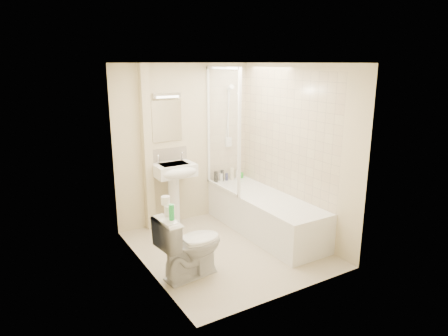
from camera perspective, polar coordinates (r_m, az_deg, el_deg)
floor at (r=5.43m, az=0.50°, el=-11.46°), size 2.50×2.50×0.00m
wall_back at (r=6.09m, az=-5.62°, el=3.37°), size 2.20×0.02×2.40m
wall_left at (r=4.55m, az=-11.38°, el=-0.79°), size 0.02×2.50×2.40m
wall_right at (r=5.65m, az=10.11°, el=2.30°), size 0.02×2.50×2.40m
ceiling at (r=4.86m, az=0.56°, el=14.79°), size 2.20×2.50×0.02m
tile_back at (r=6.39m, az=0.49°, el=6.04°), size 0.70×0.01×1.75m
tile_right at (r=5.75m, az=8.82°, el=4.86°), size 0.01×2.10×1.75m
pipe_boxing at (r=5.80m, az=-10.91°, el=2.60°), size 0.12×0.12×2.40m
splashback at (r=6.00m, az=-7.97°, el=1.47°), size 0.60×0.02×0.30m
mirror at (r=5.90m, az=-8.15°, el=6.67°), size 0.46×0.01×0.60m
strip_light at (r=5.84m, az=-8.20°, el=10.24°), size 0.42×0.07×0.07m
bathtub at (r=5.85m, az=5.80°, el=-6.43°), size 0.70×2.10×0.55m
shower_screen at (r=5.83m, az=-0.20°, el=5.44°), size 0.04×0.92×1.80m
shower_fixture at (r=6.33m, az=0.69°, el=7.06°), size 0.10×0.16×0.99m
pedestal_sink at (r=5.86m, az=-7.01°, el=-1.31°), size 0.58×0.51×1.11m
bottle_black_a at (r=6.36m, az=-1.18°, el=-1.28°), size 0.06×0.06×0.17m
bottle_white_a at (r=6.41m, az=-0.41°, el=-1.33°), size 0.06×0.06×0.13m
bottle_black_b at (r=6.42m, az=-0.26°, el=-1.09°), size 0.06×0.06×0.18m
bottle_blue at (r=6.47m, az=0.38°, el=-1.25°), size 0.05×0.05×0.12m
bottle_cream at (r=6.51m, az=1.11°, el=-0.82°), size 0.07×0.07×0.19m
bottle_white_b at (r=6.57m, az=1.94°, el=-0.92°), size 0.05×0.05×0.14m
bottle_green at (r=6.62m, az=2.48°, el=-1.05°), size 0.07×0.07×0.08m
toilet at (r=4.66m, az=-4.82°, el=-10.86°), size 0.61×0.86×0.78m
toilet_roll_lower at (r=4.44m, az=-7.79°, el=-6.01°), size 0.11×0.11×0.11m
toilet_roll_upper at (r=4.45m, az=-8.33°, el=-4.60°), size 0.10×0.10×0.09m
green_bottle at (r=4.30m, az=-7.50°, el=-6.29°), size 0.06×0.06×0.17m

